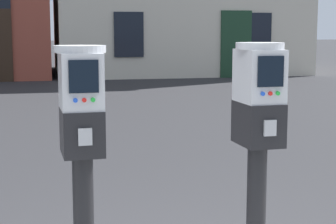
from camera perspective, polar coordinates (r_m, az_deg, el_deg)
The scene contains 2 objects.
parking_meter_near_kerb at distance 2.43m, azimuth -8.64°, elevation -2.85°, with size 0.22×0.26×1.29m.
parking_meter_twin_adjacent at distance 2.61m, azimuth 9.04°, elevation -1.99°, with size 0.22×0.26×1.30m.
Camera 1 is at (-0.69, -2.70, 1.50)m, focal length 60.66 mm.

